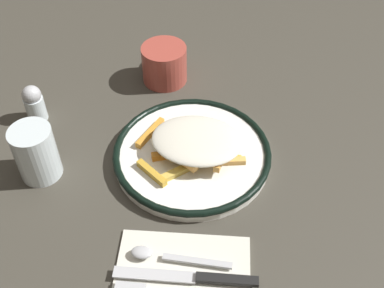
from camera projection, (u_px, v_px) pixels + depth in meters
The scene contains 9 objects.
ground_plane at pixel (192, 159), 0.86m from camera, with size 2.60×2.60×0.00m, color #3E3B32.
plate at pixel (192, 154), 0.85m from camera, with size 0.28×0.28×0.02m.
fries_heap at pixel (195, 145), 0.82m from camera, with size 0.16×0.20×0.04m.
napkin at pixel (185, 279), 0.69m from camera, with size 0.16×0.20×0.01m, color silver.
knife at pixel (198, 278), 0.68m from camera, with size 0.02×0.21×0.01m.
spoon at pixel (163, 256), 0.70m from camera, with size 0.03×0.15×0.01m.
water_glass at pixel (36, 153), 0.80m from camera, with size 0.07×0.07×0.10m, color silver.
coffee_mug at pixel (164, 64), 0.99m from camera, with size 0.12×0.09×0.08m.
salt_shaker at pixel (34, 103), 0.90m from camera, with size 0.04×0.04×0.08m.
Camera 1 is at (-0.57, -0.03, 0.63)m, focal length 44.35 mm.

